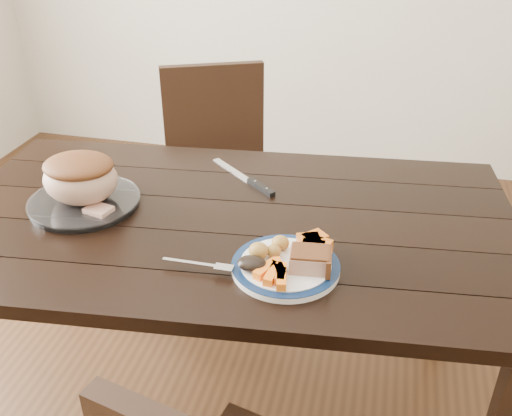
% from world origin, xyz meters
% --- Properties ---
extents(ground, '(4.00, 4.00, 0.00)m').
position_xyz_m(ground, '(0.00, 0.00, 0.00)').
color(ground, '#472B16').
rests_on(ground, ground).
extents(dining_table, '(1.68, 1.06, 0.75)m').
position_xyz_m(dining_table, '(0.00, 0.00, 0.66)').
color(dining_table, black).
rests_on(dining_table, ground).
extents(chair_far, '(0.56, 0.56, 0.93)m').
position_xyz_m(chair_far, '(-0.26, 0.73, 0.52)').
color(chair_far, black).
rests_on(chair_far, ground).
extents(dinner_plate, '(0.26, 0.26, 0.02)m').
position_xyz_m(dinner_plate, '(0.20, -0.21, 0.76)').
color(dinner_plate, white).
rests_on(dinner_plate, dining_table).
extents(plate_rim, '(0.26, 0.26, 0.02)m').
position_xyz_m(plate_rim, '(0.20, -0.21, 0.77)').
color(plate_rim, '#0D1F41').
rests_on(plate_rim, dinner_plate).
extents(serving_platter, '(0.31, 0.31, 0.02)m').
position_xyz_m(serving_platter, '(-0.43, -0.04, 0.76)').
color(serving_platter, white).
rests_on(serving_platter, dining_table).
extents(pork_slice, '(0.10, 0.08, 0.04)m').
position_xyz_m(pork_slice, '(0.26, -0.21, 0.79)').
color(pork_slice, tan).
rests_on(pork_slice, dinner_plate).
extents(roasted_potatoes, '(0.09, 0.09, 0.04)m').
position_xyz_m(roasted_potatoes, '(0.15, -0.18, 0.79)').
color(roasted_potatoes, gold).
rests_on(roasted_potatoes, dinner_plate).
extents(carrot_batons, '(0.09, 0.11, 0.02)m').
position_xyz_m(carrot_batons, '(0.19, -0.27, 0.78)').
color(carrot_batons, orange).
rests_on(carrot_batons, dinner_plate).
extents(pumpkin_wedges, '(0.10, 0.10, 0.04)m').
position_xyz_m(pumpkin_wedges, '(0.26, -0.15, 0.79)').
color(pumpkin_wedges, orange).
rests_on(pumpkin_wedges, dinner_plate).
extents(dark_mushroom, '(0.07, 0.05, 0.03)m').
position_xyz_m(dark_mushroom, '(0.13, -0.25, 0.79)').
color(dark_mushroom, black).
rests_on(dark_mushroom, dinner_plate).
extents(fork, '(0.18, 0.03, 0.00)m').
position_xyz_m(fork, '(0.01, -0.26, 0.77)').
color(fork, silver).
rests_on(fork, dinner_plate).
extents(roast_joint, '(0.21, 0.18, 0.14)m').
position_xyz_m(roast_joint, '(-0.43, -0.04, 0.84)').
color(roast_joint, tan).
rests_on(roast_joint, serving_platter).
extents(cut_slice, '(0.08, 0.07, 0.02)m').
position_xyz_m(cut_slice, '(-0.35, -0.09, 0.78)').
color(cut_slice, tan).
rests_on(cut_slice, serving_platter).
extents(carving_knife, '(0.26, 0.22, 0.01)m').
position_xyz_m(carving_knife, '(0.02, 0.21, 0.76)').
color(carving_knife, silver).
rests_on(carving_knife, dining_table).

